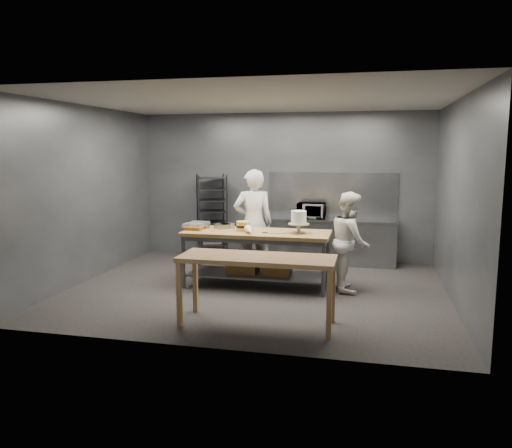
{
  "coord_description": "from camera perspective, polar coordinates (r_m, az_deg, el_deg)",
  "views": [
    {
      "loc": [
        1.76,
        -7.67,
        2.24
      ],
      "look_at": [
        -0.04,
        0.16,
        1.05
      ],
      "focal_mm": 35.0,
      "sensor_mm": 36.0,
      "label": 1
    }
  ],
  "objects": [
    {
      "name": "chef_behind",
      "position": [
        8.87,
        -0.31,
        0.09
      ],
      "size": [
        0.81,
        0.65,
        1.91
      ],
      "primitive_type": "imported",
      "rotation": [
        0.0,
        0.0,
        3.46
      ],
      "color": "silver",
      "rests_on": "ground"
    },
    {
      "name": "microwave",
      "position": [
        9.99,
        6.33,
        1.53
      ],
      "size": [
        0.54,
        0.37,
        0.3
      ],
      "primitive_type": "imported",
      "color": "black",
      "rests_on": "back_counter"
    },
    {
      "name": "frosted_cake_stand",
      "position": [
        8.01,
        4.91,
        0.55
      ],
      "size": [
        0.34,
        0.34,
        0.36
      ],
      "color": "#A49C83",
      "rests_on": "work_table"
    },
    {
      "name": "pastry_clamshells",
      "position": [
        8.5,
        -6.83,
        -0.19
      ],
      "size": [
        0.35,
        0.44,
        0.11
      ],
      "color": "#955F1D",
      "rests_on": "work_table"
    },
    {
      "name": "splashback_panel",
      "position": [
        10.22,
        8.67,
        3.33
      ],
      "size": [
        2.6,
        0.02,
        0.9
      ],
      "primitive_type": "cube",
      "color": "slate",
      "rests_on": "back_counter"
    },
    {
      "name": "offset_spatula",
      "position": [
        8.0,
        1.65,
        -1.04
      ],
      "size": [
        0.36,
        0.02,
        0.02
      ],
      "color": "slate",
      "rests_on": "work_table"
    },
    {
      "name": "work_table",
      "position": [
        8.27,
        0.11,
        -3.22
      ],
      "size": [
        2.4,
        0.9,
        0.92
      ],
      "color": "olive",
      "rests_on": "ground"
    },
    {
      "name": "layer_cake",
      "position": [
        8.23,
        -1.46,
        -0.25
      ],
      "size": [
        0.23,
        0.23,
        0.16
      ],
      "color": "gold",
      "rests_on": "work_table"
    },
    {
      "name": "near_counter",
      "position": [
        6.4,
        0.12,
        -4.47
      ],
      "size": [
        2.0,
        0.7,
        0.9
      ],
      "color": "brown",
      "rests_on": "ground"
    },
    {
      "name": "chef_right",
      "position": [
        8.15,
        10.7,
        -1.94
      ],
      "size": [
        0.71,
        0.86,
        1.59
      ],
      "primitive_type": "imported",
      "rotation": [
        0.0,
        0.0,
        1.72
      ],
      "color": "white",
      "rests_on": "ground"
    },
    {
      "name": "ground",
      "position": [
        8.19,
        0.05,
        -7.46
      ],
      "size": [
        6.0,
        6.0,
        0.0
      ],
      "primitive_type": "plane",
      "color": "black",
      "rests_on": "ground"
    },
    {
      "name": "cake_pans",
      "position": [
        8.56,
        -4.39,
        -0.22
      ],
      "size": [
        0.66,
        0.35,
        0.07
      ],
      "color": "gray",
      "rests_on": "work_table"
    },
    {
      "name": "back_counter",
      "position": [
        10.04,
        8.43,
        -1.92
      ],
      "size": [
        2.6,
        0.6,
        0.9
      ],
      "color": "slate",
      "rests_on": "ground"
    },
    {
      "name": "piping_bag",
      "position": [
        7.91,
        -0.77,
        -0.74
      ],
      "size": [
        0.25,
        0.4,
        0.12
      ],
      "primitive_type": "cone",
      "rotation": [
        1.57,
        0.0,
        0.37
      ],
      "color": "white",
      "rests_on": "work_table"
    },
    {
      "name": "back_wall",
      "position": [
        10.35,
        3.16,
        4.31
      ],
      "size": [
        6.0,
        0.04,
        3.0
      ],
      "primitive_type": "cube",
      "color": "#4C4F54",
      "rests_on": "ground"
    },
    {
      "name": "speed_rack",
      "position": [
        10.38,
        -5.07,
        0.72
      ],
      "size": [
        0.81,
        0.83,
        1.75
      ],
      "color": "black",
      "rests_on": "ground"
    }
  ]
}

